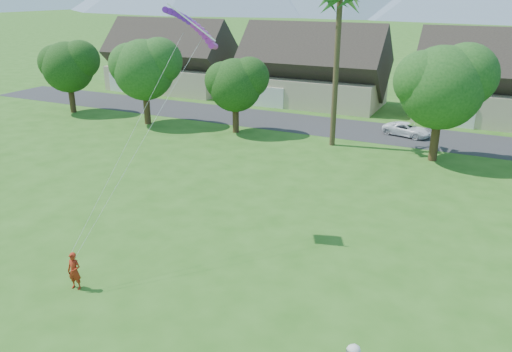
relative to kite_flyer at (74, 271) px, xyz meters
The scene contains 6 objects.
street 31.09m from the kite_flyer, 80.07° to the left, with size 90.00×7.00×0.01m, color #2D2D30.
kite_flyer is the anchor object (origin of this frame).
parked_car 31.74m from the kite_flyer, 74.70° to the left, with size 1.88×4.08×1.13m, color white.
houses_row 40.12m from the kite_flyer, 81.60° to the left, with size 72.75×8.19×8.86m.
tree_row 25.21m from the kite_flyer, 80.25° to the left, with size 62.27×6.67×8.45m.
parafoil_kite 12.41m from the kite_flyer, 78.29° to the left, with size 3.10×1.31×0.50m.
Camera 1 is at (9.60, -9.76, 12.02)m, focal length 35.00 mm.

